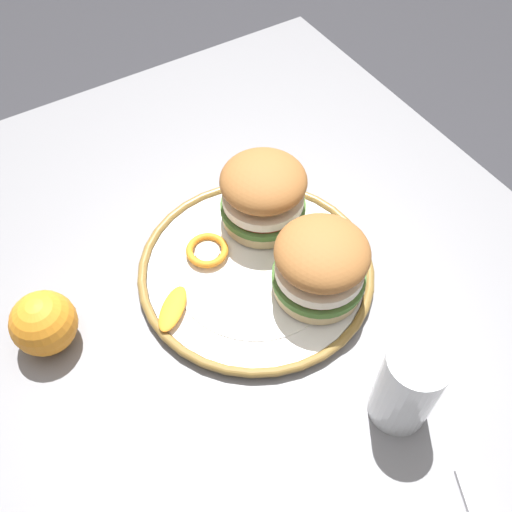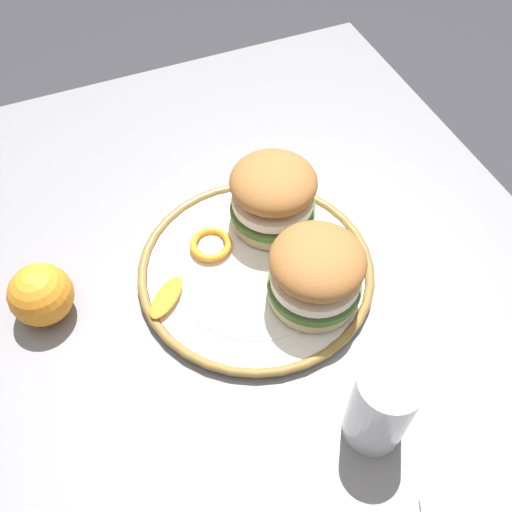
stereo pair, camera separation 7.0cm
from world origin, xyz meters
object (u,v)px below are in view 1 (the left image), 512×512
dining_table (264,369)px  sandwich_half_right (321,264)px  sandwich_half_left (263,193)px  whole_orange (44,323)px  drinking_glass (406,389)px  dinner_plate (256,270)px

dining_table → sandwich_half_right: 0.20m
sandwich_half_left → whole_orange: 0.33m
sandwich_half_left → drinking_glass: drinking_glass is taller
dining_table → sandwich_half_left: sandwich_half_left is taller
drinking_glass → sandwich_half_right: bearing=-3.8°
dinner_plate → drinking_glass: bearing=-171.2°
sandwich_half_left → sandwich_half_right: same height
sandwich_half_left → drinking_glass: size_ratio=0.98×
drinking_glass → whole_orange: (0.30, 0.31, -0.01)m
sandwich_half_left → sandwich_half_right: bearing=178.7°
sandwich_half_left → dinner_plate: bearing=141.9°
sandwich_half_right → dining_table: bearing=96.4°
sandwich_half_right → drinking_glass: (-0.18, 0.01, -0.01)m
whole_orange → sandwich_half_left: bearing=-86.4°
sandwich_half_left → drinking_glass: 0.32m
dinner_plate → whole_orange: 0.28m
dining_table → sandwich_half_left: bearing=-31.1°
dining_table → whole_orange: bearing=61.4°
sandwich_half_left → whole_orange: (-0.02, 0.32, -0.03)m
dinner_plate → sandwich_half_right: sandwich_half_right is taller
dining_table → dinner_plate: bearing=-24.1°
sandwich_half_left → drinking_glass: (-0.32, 0.02, -0.01)m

